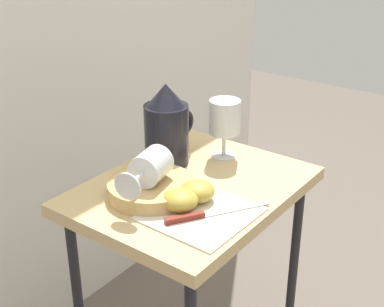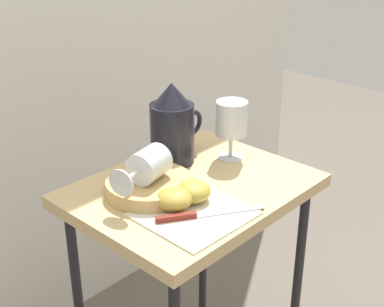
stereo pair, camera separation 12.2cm
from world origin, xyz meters
TOP-DOWN VIEW (x-y plane):
  - table at (0.00, 0.00)m, footprint 0.54×0.42m
  - linen_napkin at (-0.09, -0.09)m, footprint 0.22×0.21m
  - basket_tray at (-0.09, 0.04)m, footprint 0.20×0.20m
  - pitcher at (0.06, 0.12)m, footprint 0.16×0.11m
  - wine_glass_upright at (0.17, 0.03)m, footprint 0.08×0.08m
  - wine_glass_tipped_near at (-0.10, 0.04)m, footprint 0.15×0.10m
  - apple_half_left at (-0.11, -0.05)m, footprint 0.08×0.08m
  - apple_half_right at (-0.06, -0.06)m, footprint 0.08×0.08m
  - knife at (-0.10, -0.11)m, footprint 0.21×0.14m

SIDE VIEW (x-z plane):
  - table at x=0.00m, z-range 0.27..0.95m
  - linen_napkin at x=-0.09m, z-range 0.69..0.69m
  - knife at x=-0.10m, z-range 0.69..0.70m
  - basket_tray at x=-0.09m, z-range 0.69..0.72m
  - apple_half_left at x=-0.11m, z-range 0.69..0.73m
  - apple_half_right at x=-0.06m, z-range 0.69..0.73m
  - wine_glass_tipped_near at x=-0.10m, z-range 0.72..0.80m
  - pitcher at x=0.06m, z-range 0.67..0.87m
  - wine_glass_upright at x=0.17m, z-range 0.71..0.86m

